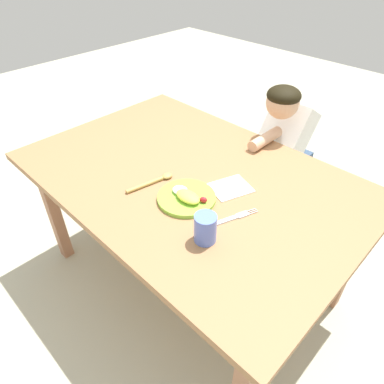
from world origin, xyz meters
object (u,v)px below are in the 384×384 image
object	(u,v)px
fork	(229,219)
spoon	(154,181)
plate	(187,197)
person	(282,160)
drinking_cup	(205,228)

from	to	relation	value
fork	spoon	size ratio (longest dim) A/B	1.01
plate	fork	distance (m)	0.19
fork	person	bearing A→B (deg)	36.40
plate	person	bearing A→B (deg)	92.46
drinking_cup	plate	bearing A→B (deg)	151.61
spoon	drinking_cup	bearing A→B (deg)	-92.65
spoon	drinking_cup	xyz separation A→B (m)	(0.37, -0.09, 0.04)
fork	drinking_cup	size ratio (longest dim) A/B	2.05
person	drinking_cup	bearing A→B (deg)	104.41
fork	person	world-z (taller)	person
plate	person	distance (m)	0.81
spoon	person	bearing A→B (deg)	1.00
person	spoon	bearing A→B (deg)	79.99
fork	drinking_cup	xyz separation A→B (m)	(0.00, -0.13, 0.05)
spoon	person	xyz separation A→B (m)	(0.14, 0.80, -0.20)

